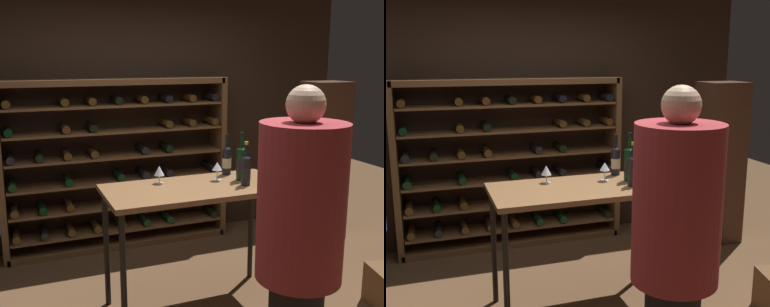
# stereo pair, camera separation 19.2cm
# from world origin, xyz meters

# --- Properties ---
(back_wall) EXTENTS (4.97, 0.10, 2.69)m
(back_wall) POSITION_xyz_m (0.00, 1.98, 1.35)
(back_wall) COLOR #332319
(back_wall) RESTS_ON ground
(wine_rack) EXTENTS (2.32, 0.32, 1.75)m
(wine_rack) POSITION_xyz_m (-0.19, 1.77, 0.86)
(wine_rack) COLOR brown
(wine_rack) RESTS_ON ground
(tasting_table) EXTENTS (1.39, 0.67, 0.99)m
(tasting_table) POSITION_xyz_m (0.08, 0.32, 0.89)
(tasting_table) COLOR brown
(tasting_table) RESTS_ON ground
(person_bystander_dark_jacket) EXTENTS (0.46, 0.46, 1.82)m
(person_bystander_dark_jacket) POSITION_xyz_m (0.19, -0.88, 1.00)
(person_bystander_dark_jacket) COLOR black
(person_bystander_dark_jacket) RESTS_ON ground
(display_cabinet) EXTENTS (0.44, 0.36, 1.70)m
(display_cabinet) POSITION_xyz_m (1.91, 1.18, 0.85)
(display_cabinet) COLOR #4C2D1E
(display_cabinet) RESTS_ON ground
(wine_bottle_gold_foil) EXTENTS (0.07, 0.07, 0.34)m
(wine_bottle_gold_foil) POSITION_xyz_m (0.45, 0.21, 1.11)
(wine_bottle_gold_foil) COLOR black
(wine_bottle_gold_foil) RESTS_ON tasting_table
(wine_bottle_green_slim) EXTENTS (0.08, 0.08, 0.34)m
(wine_bottle_green_slim) POSITION_xyz_m (0.46, 0.57, 1.12)
(wine_bottle_green_slim) COLOR black
(wine_bottle_green_slim) RESTS_ON tasting_table
(wine_bottle_amber_reserve) EXTENTS (0.09, 0.09, 0.39)m
(wine_bottle_amber_reserve) POSITION_xyz_m (0.49, 0.36, 1.13)
(wine_bottle_amber_reserve) COLOR black
(wine_bottle_amber_reserve) RESTS_ON tasting_table
(wine_glass_stemmed_left) EXTENTS (0.08, 0.08, 0.15)m
(wine_glass_stemmed_left) POSITION_xyz_m (0.30, 0.41, 1.10)
(wine_glass_stemmed_left) COLOR silver
(wine_glass_stemmed_left) RESTS_ON tasting_table
(wine_glass_stemmed_center) EXTENTS (0.08, 0.08, 0.14)m
(wine_glass_stemmed_center) POSITION_xyz_m (-0.15, 0.50, 1.09)
(wine_glass_stemmed_center) COLOR silver
(wine_glass_stemmed_center) RESTS_ON tasting_table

